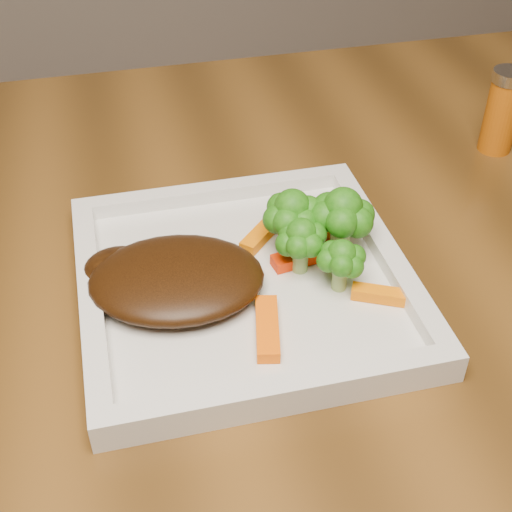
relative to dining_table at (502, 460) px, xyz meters
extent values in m
cube|color=silver|center=(-0.34, -0.01, 0.38)|extent=(0.27, 0.27, 0.01)
ellipsoid|color=#321A07|center=(-0.39, -0.02, 0.40)|extent=(0.16, 0.13, 0.03)
cube|color=orange|center=(-0.24, -0.06, 0.39)|extent=(0.05, 0.03, 0.01)
cube|color=#FF6204|center=(-0.33, -0.08, 0.39)|extent=(0.03, 0.07, 0.01)
cube|color=#E96203|center=(-0.24, 0.03, 0.39)|extent=(0.06, 0.04, 0.01)
cube|color=orange|center=(-0.31, 0.04, 0.39)|extent=(0.05, 0.05, 0.01)
cube|color=#FC2E04|center=(-0.28, 0.00, 0.39)|extent=(0.06, 0.03, 0.01)
cylinder|color=#B15309|center=(-0.02, 0.15, 0.42)|extent=(0.04, 0.04, 0.09)
camera|label=1|loc=(-0.43, -0.45, 0.78)|focal=50.00mm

